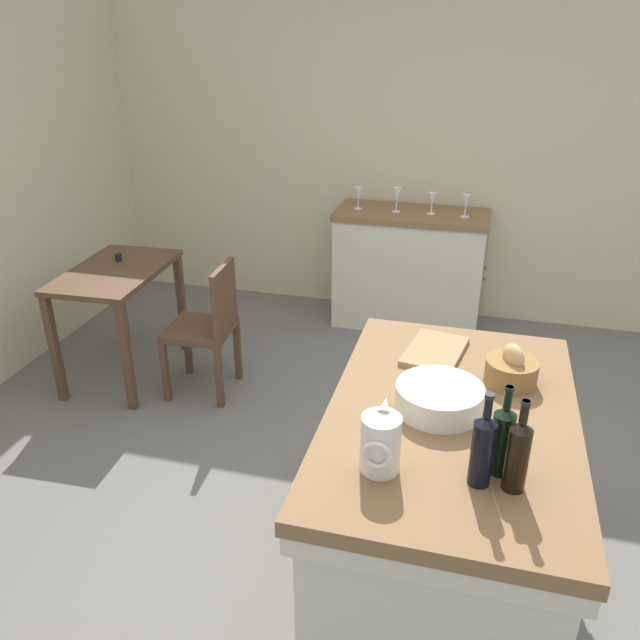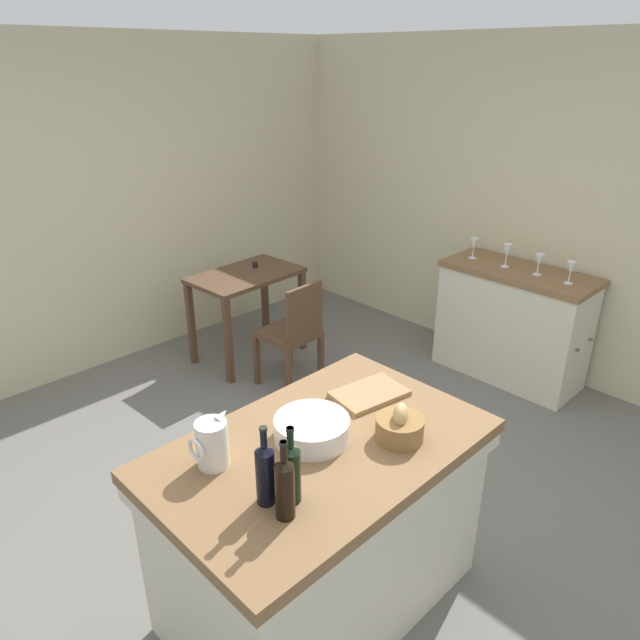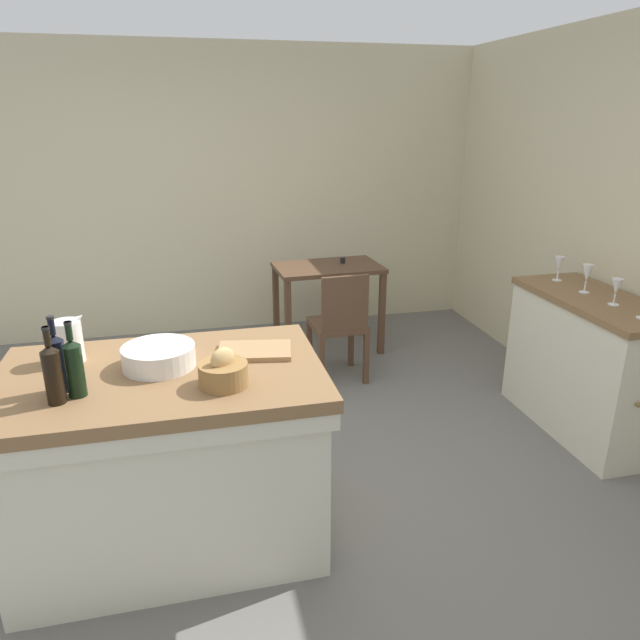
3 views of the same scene
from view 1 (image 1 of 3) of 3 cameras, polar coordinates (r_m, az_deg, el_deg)
The scene contains 17 objects.
ground_plane at distance 3.36m, azimuth 2.57°, elevation -16.55°, with size 6.76×6.76×0.00m, color #66635E.
wall_right at distance 5.16m, azimuth 9.36°, elevation 14.58°, with size 0.12×5.20×2.60m, color beige.
island_table at distance 2.71m, azimuth 10.94°, elevation -15.40°, with size 1.44×0.92×0.91m.
side_cabinet at distance 5.06m, azimuth 7.93°, elevation 4.55°, with size 0.52×1.17×0.91m.
writing_desk at distance 4.40m, azimuth -17.66°, elevation 2.81°, with size 0.92×0.60×0.82m.
wooden_chair at distance 4.10m, azimuth -9.97°, elevation -0.48°, with size 0.42×0.42×0.88m.
pitcher at distance 2.08m, azimuth 5.42°, elevation -10.90°, with size 0.17×0.13×0.24m.
wash_bowl at distance 2.43m, azimuth 10.60°, elevation -6.87°, with size 0.33×0.33×0.10m, color silver.
bread_basket at distance 2.66m, azimuth 16.75°, elevation -4.27°, with size 0.21×0.21×0.17m.
cutting_board at distance 2.83m, azimuth 10.23°, elevation -2.76°, with size 0.35×0.23×0.02m, color #99754C.
wine_bottle_dark at distance 2.13m, azimuth 15.96°, elevation -10.13°, with size 0.07×0.07×0.32m.
wine_bottle_amber at distance 2.06m, azimuth 14.33°, elevation -11.03°, with size 0.07×0.07×0.33m.
wine_bottle_green at distance 2.07m, azimuth 17.24°, elevation -11.36°, with size 0.07×0.07×0.32m.
wine_glass_far_left at distance 4.84m, azimuth 12.92°, elevation 10.26°, with size 0.07×0.07×0.17m.
wine_glass_left at distance 4.86m, azimuth 10.00°, elevation 10.56°, with size 0.07×0.07×0.16m.
wine_glass_middle at distance 4.88m, azimuth 6.89°, elevation 11.01°, with size 0.07×0.07×0.18m.
wine_glass_right at distance 4.94m, azimuth 3.45°, elevation 11.17°, with size 0.07×0.07×0.17m.
Camera 1 is at (-2.44, -0.50, 2.24)m, focal length 35.81 mm.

